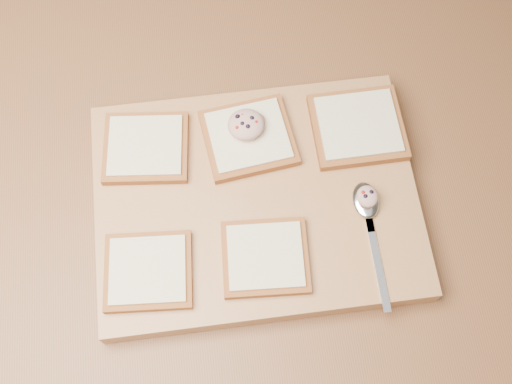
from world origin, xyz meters
TOP-DOWN VIEW (x-y plane):
  - ground at (0.00, 0.00)m, footprint 4.00×4.00m
  - island_counter at (0.00, 0.00)m, footprint 2.00×0.80m
  - cutting_board at (0.06, -0.06)m, footprint 0.45×0.34m
  - bread_far_left at (-0.09, 0.03)m, footprint 0.13×0.12m
  - bread_far_center at (0.06, 0.03)m, footprint 0.14×0.13m
  - bread_far_right at (0.22, 0.02)m, footprint 0.13×0.12m
  - bread_near_left at (-0.10, -0.15)m, footprint 0.12×0.11m
  - bread_near_center at (0.06, -0.15)m, footprint 0.12×0.11m
  - tuna_salad_dollop at (0.06, 0.04)m, footprint 0.05×0.05m
  - spoon at (0.21, -0.10)m, footprint 0.04×0.18m
  - spoon_salad at (0.21, -0.09)m, footprint 0.03×0.03m

SIDE VIEW (x-z plane):
  - ground at x=0.00m, z-range 0.00..0.00m
  - island_counter at x=0.00m, z-range 0.00..0.90m
  - cutting_board at x=0.06m, z-range 0.90..0.94m
  - spoon at x=0.21m, z-range 0.94..0.95m
  - bread_near_center at x=0.06m, z-range 0.94..0.95m
  - bread_near_left at x=-0.10m, z-range 0.94..0.95m
  - bread_far_left at x=-0.09m, z-range 0.94..0.95m
  - bread_far_center at x=0.06m, z-range 0.94..0.95m
  - bread_far_right at x=0.22m, z-range 0.94..0.95m
  - spoon_salad at x=0.21m, z-range 0.95..0.97m
  - tuna_salad_dollop at x=0.06m, z-range 0.95..0.98m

